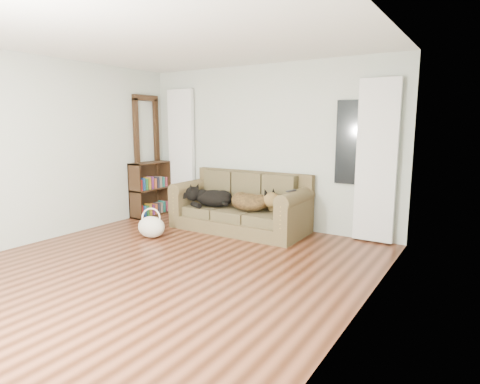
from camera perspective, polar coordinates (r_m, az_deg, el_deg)
The scene contains 15 objects.
floor at distance 4.82m, azimuth -11.30°, elevation -10.72°, with size 5.00×5.00×0.00m, color #381A0D.
ceiling at distance 4.62m, azimuth -12.44°, elevation 21.13°, with size 5.00×5.00×0.00m, color white.
wall_back at distance 6.57m, azimuth 3.55°, elevation 6.48°, with size 4.50×0.04×2.60m, color #B7B9B5.
wall_left at distance 6.31m, azimuth -26.78°, elevation 5.33°, with size 0.04×5.00×2.60m, color #B7B9B5.
wall_right at distance 3.39m, azimuth 16.72°, elevation 3.08°, with size 0.04×5.00×2.60m, color #B7B9B5.
curtain_left at distance 7.48m, azimuth -8.32°, elevation 5.63°, with size 0.55×0.08×2.25m, color silver.
curtain_right at distance 5.85m, azimuth 18.83°, elevation 4.11°, with size 0.55×0.08×2.25m, color silver.
window_pane at distance 5.98m, azimuth 15.79°, elevation 6.78°, with size 0.50×0.03×1.20m, color black.
door_casing at distance 7.56m, azimuth -13.02°, elevation 4.77°, with size 0.07×0.60×2.10m, color #311F0F.
sofa at distance 6.31m, azimuth -0.10°, elevation -1.43°, with size 2.12×0.92×0.87m, color #3A2E22.
dog_black_lab at distance 6.48m, azimuth -4.06°, elevation -0.88°, with size 0.64×0.45×0.27m, color black.
dog_shepherd at distance 6.12m, azimuth 1.65°, elevation -1.39°, with size 0.66×0.47×0.29m, color black.
tv_remote at distance 5.71m, azimuth 7.29°, elevation 0.17°, with size 0.05×0.18×0.02m, color black.
tote_bag at distance 6.09m, azimuth -12.49°, elevation -4.86°, with size 0.43×0.34×0.32m, color silver.
bookshelf at distance 7.50m, azimuth -12.63°, elevation 0.51°, with size 0.29×0.78×0.98m, color #311F0F.
Camera 1 is at (3.15, -3.25, 1.67)m, focal length 30.00 mm.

